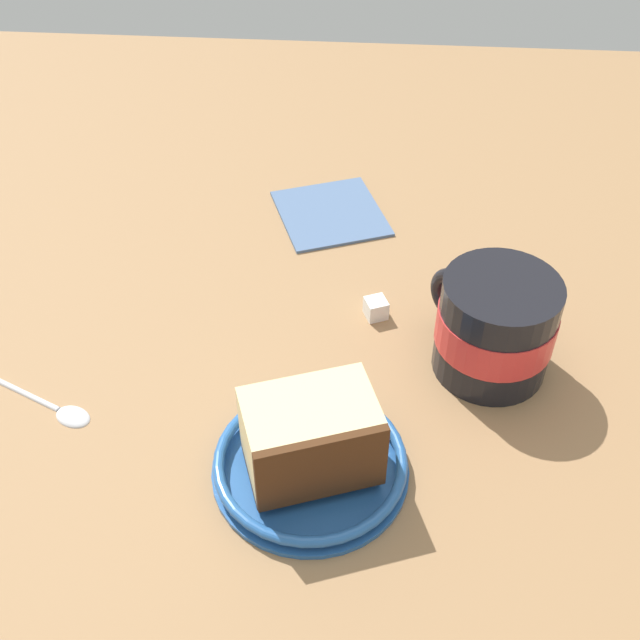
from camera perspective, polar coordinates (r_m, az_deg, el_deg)
name	(u,v)px	position (r cm, az deg, el deg)	size (l,w,h in cm)	color
ground_plane	(344,394)	(64.15, 1.80, -5.47)	(131.33, 131.33, 3.29)	#936D47
small_plate	(310,464)	(56.57, -0.72, -10.57)	(14.29, 14.29, 1.69)	#26599E
cake_slice	(311,438)	(53.78, -0.67, -8.71)	(8.91, 10.57, 6.47)	#472814
tea_mug	(494,325)	(62.54, 12.73, -0.37)	(10.40, 9.90, 8.71)	black
teaspoon	(54,405)	(64.14, -19.03, -5.96)	(6.02, 11.35, 0.80)	silver
folded_napkin	(330,212)	(80.25, 0.78, 7.96)	(10.77, 10.15, 0.60)	slate
sugar_cube	(376,308)	(67.97, 4.14, 0.88)	(1.78, 1.78, 1.78)	white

